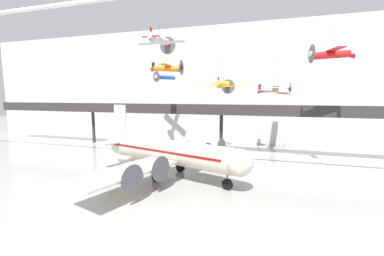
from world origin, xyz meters
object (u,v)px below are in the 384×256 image
Objects in this scene: stanchion_barrier at (250,211)px; suspended_plane_cream_biplane at (275,90)px; suspended_plane_blue_trainer at (165,78)px; suspended_plane_orange_highwing at (167,68)px; suspended_plane_silver_racer at (160,41)px; airliner_silver_main at (167,152)px; suspended_plane_yellow_lowwing at (223,85)px; suspended_plane_red_highwing at (332,54)px.

suspended_plane_cream_biplane is at bearing 86.32° from stanchion_barrier.
suspended_plane_blue_trainer reaches higher than suspended_plane_cream_biplane.
suspended_plane_orange_highwing reaches higher than stanchion_barrier.
suspended_plane_silver_racer is 25.26m from stanchion_barrier.
airliner_silver_main reaches higher than stanchion_barrier.
suspended_plane_yellow_lowwing is at bearing -49.51° from suspended_plane_silver_racer.
stanchion_barrier is at bearing -53.91° from suspended_plane_orange_highwing.
stanchion_barrier is (12.00, -8.30, -3.10)m from airliner_silver_main.
suspended_plane_orange_highwing is (-5.28, 12.89, 12.59)m from airliner_silver_main.
suspended_plane_blue_trainer is at bearing 130.45° from airliner_silver_main.
suspended_plane_orange_highwing is 12.60m from suspended_plane_yellow_lowwing.
stanchion_barrier is at bearing -17.95° from airliner_silver_main.
suspended_plane_silver_racer is at bearing 142.62° from stanchion_barrier.
suspended_plane_red_highwing is at bearing -42.43° from suspended_plane_cream_biplane.
airliner_silver_main is 14.92m from stanchion_barrier.
suspended_plane_blue_trainer is (-15.16, 12.06, 2.21)m from suspended_plane_yellow_lowwing.
stanchion_barrier is at bearing -153.08° from suspended_plane_yellow_lowwing.
stanchion_barrier is at bearing 50.21° from suspended_plane_red_highwing.
suspended_plane_cream_biplane is 1.59× the size of suspended_plane_red_highwing.
suspended_plane_orange_highwing reaches higher than suspended_plane_yellow_lowwing.
suspended_plane_silver_racer is at bearing 5.88° from suspended_plane_red_highwing.
suspended_plane_orange_highwing reaches higher than suspended_plane_blue_trainer.
suspended_plane_yellow_lowwing is (11.37, -4.31, -3.29)m from suspended_plane_orange_highwing.
stanchion_barrier is at bearing 63.12° from suspended_plane_blue_trainer.
suspended_plane_silver_racer reaches higher than suspended_plane_blue_trainer.
stanchion_barrier is (21.07, -28.95, -14.61)m from suspended_plane_blue_trainer.
airliner_silver_main is at bearing 152.25° from suspended_plane_yellow_lowwing.
suspended_plane_yellow_lowwing reaches higher than airliner_silver_main.
suspended_plane_yellow_lowwing is at bearing 109.32° from stanchion_barrier.
suspended_plane_cream_biplane is 1.03× the size of suspended_plane_yellow_lowwing.
suspended_plane_blue_trainer is (-30.38, 10.46, -1.94)m from suspended_plane_red_highwing.
suspended_plane_yellow_lowwing is 21.77m from stanchion_barrier.
suspended_plane_red_highwing reaches higher than suspended_plane_cream_biplane.
suspended_plane_blue_trainer is at bearing 126.06° from stanchion_barrier.
suspended_plane_orange_highwing is (-19.04, -6.09, 4.00)m from suspended_plane_cream_biplane.
suspended_plane_red_highwing is 7.03× the size of stanchion_barrier.
stanchion_barrier is (-1.75, -27.28, -11.69)m from suspended_plane_cream_biplane.
suspended_plane_silver_racer reaches higher than suspended_plane_yellow_lowwing.
suspended_plane_cream_biplane is 1.30× the size of suspended_plane_blue_trainer.
suspended_plane_silver_racer is (3.48, -10.64, 2.64)m from suspended_plane_orange_highwing.
airliner_silver_main is 26.28× the size of stanchion_barrier.
suspended_plane_blue_trainer is at bearing -177.27° from suspended_plane_cream_biplane.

